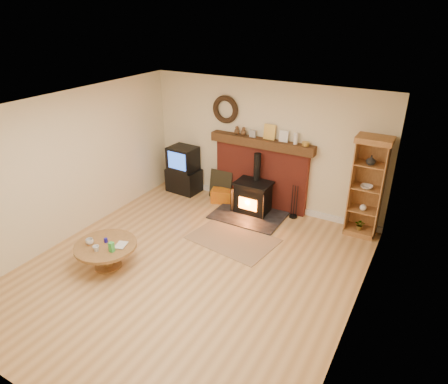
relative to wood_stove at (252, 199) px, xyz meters
The scene contains 11 objects.
ground 2.29m from the wood_stove, 90.41° to the right, with size 5.50×5.50×0.00m, color #B2804A.
room_shell 2.58m from the wood_stove, 90.89° to the right, with size 5.02×5.52×2.61m.
chimney_breast 0.62m from the wood_stove, 92.14° to the left, with size 2.20×0.22×1.78m.
wood_stove is the anchor object (origin of this frame).
area_rug 1.15m from the wood_stove, 82.25° to the right, with size 1.51×1.04×0.01m, color brown.
tv_unit 1.84m from the wood_stove, behind, with size 0.75×0.55×1.05m.
curio_cabinet 2.22m from the wood_stove, ahead, with size 0.60×0.43×1.87m.
firelog_box 0.81m from the wood_stove, behind, with size 0.45×0.28×0.28m, color orange.
leaning_painting 0.94m from the wood_stove, 162.61° to the left, with size 0.53×0.03×0.64m, color black.
fire_tools 0.86m from the wood_stove, 15.96° to the left, with size 0.16×0.16×0.70m.
coffee_table 3.09m from the wood_stove, 113.55° to the right, with size 0.99×0.99×0.58m.
Camera 1 is at (3.07, -4.32, 3.89)m, focal length 32.00 mm.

